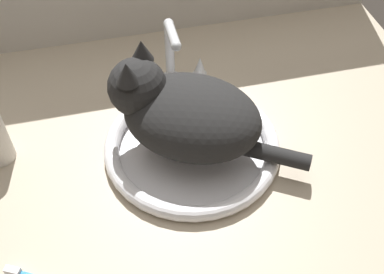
% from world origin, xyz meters
% --- Properties ---
extents(countertop, '(1.18, 0.76, 0.03)m').
position_xyz_m(countertop, '(0.00, 0.00, 0.01)').
color(countertop, '#B7A88E').
rests_on(countertop, ground).
extents(sink_basin, '(0.35, 0.35, 0.03)m').
position_xyz_m(sink_basin, '(0.01, -0.03, 0.04)').
color(sink_basin, white).
rests_on(sink_basin, countertop).
extents(faucet, '(0.17, 0.11, 0.17)m').
position_xyz_m(faucet, '(0.01, 0.17, 0.10)').
color(faucet, silver).
rests_on(faucet, countertop).
extents(cat, '(0.37, 0.30, 0.19)m').
position_xyz_m(cat, '(-0.01, -0.02, 0.13)').
color(cat, black).
rests_on(cat, sink_basin).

